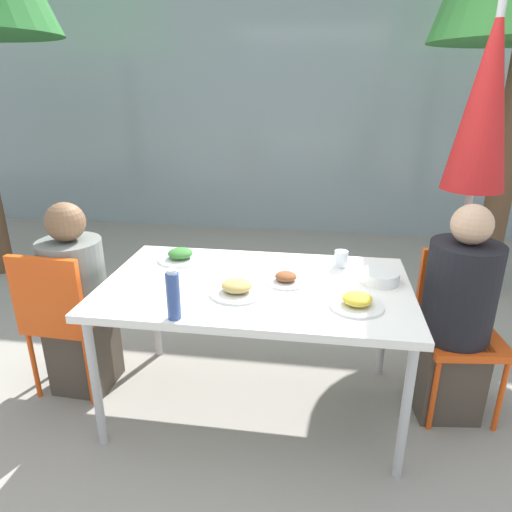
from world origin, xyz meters
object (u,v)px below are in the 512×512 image
chair_right (458,319)px  closed_umbrella (484,113)px  salad_bowl (380,277)px  drinking_cup (341,259)px  person_right (455,321)px  chair_left (62,312)px  bottle (173,295)px  person_left (78,305)px

chair_right → closed_umbrella: bearing=-108.9°
closed_umbrella → salad_bowl: closed_umbrella is taller
closed_umbrella → drinking_cup: (-0.76, -0.44, -0.76)m
person_right → salad_bowl: (-0.41, -0.02, 0.23)m
drinking_cup → chair_left: bearing=-167.6°
drinking_cup → chair_right: bearing=-8.1°
chair_left → bottle: (0.79, -0.38, 0.34)m
chair_right → salad_bowl: size_ratio=4.56×
chair_left → person_left: 0.09m
salad_bowl → drinking_cup: bearing=135.2°
person_left → salad_bowl: person_left is taller
chair_left → closed_umbrella: closed_umbrella is taller
chair_right → person_right: bearing=57.9°
chair_right → salad_bowl: (-0.45, -0.10, 0.26)m
drinking_cup → salad_bowl: bearing=-44.8°
chair_right → closed_umbrella: closed_umbrella is taller
chair_left → salad_bowl: bearing=7.0°
salad_bowl → chair_right: bearing=12.8°
drinking_cup → salad_bowl: drinking_cup is taller
person_left → bottle: (0.74, -0.46, 0.33)m
closed_umbrella → salad_bowl: 1.14m
closed_umbrella → drinking_cup: size_ratio=23.66×
person_left → drinking_cup: 1.52m
person_left → drinking_cup: size_ratio=12.34×
drinking_cup → salad_bowl: 0.27m
person_right → salad_bowl: bearing=-4.4°
person_left → person_right: size_ratio=0.96×
chair_left → person_right: size_ratio=0.75×
person_right → bottle: bearing=15.4°
bottle → drinking_cup: size_ratio=2.52×
bottle → salad_bowl: (0.93, 0.52, -0.08)m
person_left → person_right: person_right is taller
person_left → person_right: (2.07, 0.08, 0.02)m
closed_umbrella → salad_bowl: (-0.56, -0.63, -0.77)m
drinking_cup → salad_bowl: (0.19, -0.19, -0.02)m
chair_right → drinking_cup: size_ratio=9.68×
salad_bowl → closed_umbrella: bearing=48.3°
salad_bowl → chair_left: bearing=-175.3°
chair_left → person_right: person_right is taller
person_right → closed_umbrella: (0.16, 0.61, 1.00)m
person_right → closed_umbrella: bearing=-110.9°
chair_right → bottle: bearing=17.8°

